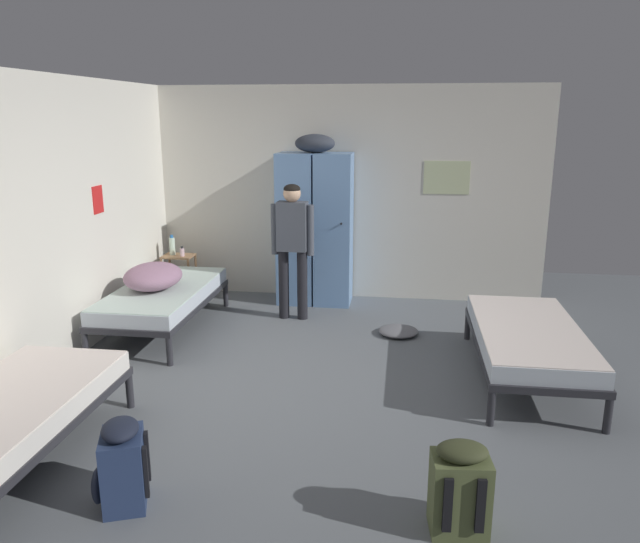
# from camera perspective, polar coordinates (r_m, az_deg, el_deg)

# --- Properties ---
(ground_plane) EXTENTS (8.60, 8.60, 0.00)m
(ground_plane) POSITION_cam_1_polar(r_m,az_deg,el_deg) (5.41, -0.40, -10.51)
(ground_plane) COLOR slate
(room_backdrop) EXTENTS (4.90, 5.43, 2.65)m
(room_backdrop) POSITION_cam_1_polar(r_m,az_deg,el_deg) (6.53, -9.84, 5.82)
(room_backdrop) COLOR silver
(room_backdrop) RESTS_ON ground_plane
(locker_bank) EXTENTS (0.90, 0.55, 2.07)m
(locker_bank) POSITION_cam_1_polar(r_m,az_deg,el_deg) (7.45, -0.46, 4.34)
(locker_bank) COLOR #6B93C6
(locker_bank) RESTS_ON ground_plane
(shelf_unit) EXTENTS (0.38, 0.30, 0.57)m
(shelf_unit) POSITION_cam_1_polar(r_m,az_deg,el_deg) (7.90, -13.12, -0.08)
(shelf_unit) COLOR #99704C
(shelf_unit) RESTS_ON ground_plane
(bed_right) EXTENTS (0.90, 1.90, 0.49)m
(bed_right) POSITION_cam_1_polar(r_m,az_deg,el_deg) (5.68, 18.99, -5.94)
(bed_right) COLOR #28282D
(bed_right) RESTS_ON ground_plane
(bed_left_rear) EXTENTS (0.90, 1.90, 0.49)m
(bed_left_rear) POSITION_cam_1_polar(r_m,az_deg,el_deg) (6.77, -14.58, -2.31)
(bed_left_rear) COLOR #28282D
(bed_left_rear) RESTS_ON ground_plane
(bed_left_front) EXTENTS (0.90, 1.90, 0.49)m
(bed_left_front) POSITION_cam_1_polar(r_m,az_deg,el_deg) (4.58, -27.57, -11.87)
(bed_left_front) COLOR #28282D
(bed_left_front) RESTS_ON ground_plane
(bedding_heap) EXTENTS (0.59, 0.71, 0.27)m
(bedding_heap) POSITION_cam_1_polar(r_m,az_deg,el_deg) (6.66, -15.44, -0.44)
(bedding_heap) COLOR gray
(bedding_heap) RESTS_ON bed_left_rear
(person_traveler) EXTENTS (0.49, 0.21, 1.55)m
(person_traveler) POSITION_cam_1_polar(r_m,az_deg,el_deg) (6.82, -2.61, 3.08)
(person_traveler) COLOR black
(person_traveler) RESTS_ON ground_plane
(water_bottle) EXTENTS (0.07, 0.07, 0.25)m
(water_bottle) POSITION_cam_1_polar(r_m,az_deg,el_deg) (7.87, -13.75, 2.37)
(water_bottle) COLOR silver
(water_bottle) RESTS_ON shelf_unit
(lotion_bottle) EXTENTS (0.05, 0.05, 0.13)m
(lotion_bottle) POSITION_cam_1_polar(r_m,az_deg,el_deg) (7.77, -12.86, 1.82)
(lotion_bottle) COLOR beige
(lotion_bottle) RESTS_ON shelf_unit
(backpack_olive) EXTENTS (0.34, 0.36, 0.55)m
(backpack_olive) POSITION_cam_1_polar(r_m,az_deg,el_deg) (3.69, 12.99, -19.29)
(backpack_olive) COLOR #566038
(backpack_olive) RESTS_ON ground_plane
(backpack_navy) EXTENTS (0.40, 0.38, 0.55)m
(backpack_navy) POSITION_cam_1_polar(r_m,az_deg,el_deg) (3.97, -18.20, -16.99)
(backpack_navy) COLOR navy
(backpack_navy) RESTS_ON ground_plane
(clothes_pile_grey) EXTENTS (0.42, 0.42, 0.08)m
(clothes_pile_grey) POSITION_cam_1_polar(r_m,az_deg,el_deg) (6.58, 7.39, -5.57)
(clothes_pile_grey) COLOR slate
(clothes_pile_grey) RESTS_ON ground_plane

